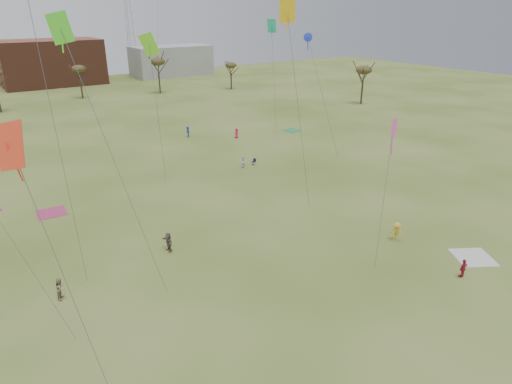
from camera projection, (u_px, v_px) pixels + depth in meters
ground at (354, 321)px, 30.27m from camera, size 260.00×260.00×0.00m
spectator_fore_a at (463, 268)px, 34.94m from camera, size 0.95×0.40×1.61m
spectator_fore_b at (61, 288)px, 32.35m from camera, size 0.97×1.04×1.70m
spectator_fore_c at (168, 242)px, 38.74m from camera, size 0.60×1.65×1.76m
flyer_mid_b at (396, 231)px, 40.47m from camera, size 1.08×1.35×1.82m
spectator_mid_e at (244, 162)px, 58.93m from camera, size 1.03×0.97×1.69m
flyer_far_b at (237, 133)px, 72.64m from camera, size 0.97×0.85×1.68m
flyer_far_c at (188, 132)px, 73.23m from camera, size 0.73×1.19×1.79m
blanket_cream at (473, 257)px, 37.98m from camera, size 4.26×4.26×0.03m
blanket_plum at (52, 213)px, 46.27m from camera, size 3.03×3.03×0.03m
blanket_olive at (292, 130)px, 77.41m from camera, size 3.05×3.05×0.03m
camp_chair_right at (254, 163)px, 60.36m from camera, size 0.65×0.61×0.87m
tree_line at (51, 79)px, 86.27m from camera, size 117.44×49.32×8.91m
building_brick at (51, 62)px, 121.90m from camera, size 26.00×16.00×12.00m
building_grey at (171, 61)px, 139.19m from camera, size 24.00×12.00×9.00m
radio_tower at (128, 11)px, 133.62m from camera, size 1.51×1.72×41.00m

